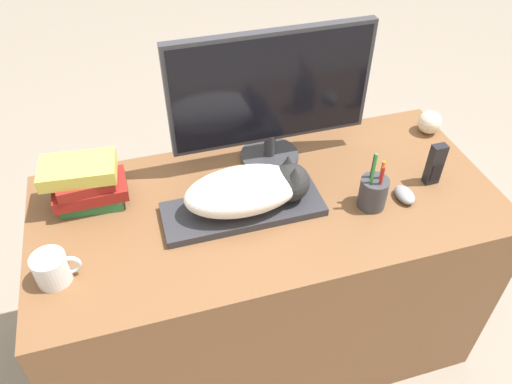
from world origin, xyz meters
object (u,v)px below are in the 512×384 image
(cat, at_px, (252,189))
(monitor, at_px, (271,93))
(computer_mouse, at_px, (405,195))
(phone, at_px, (435,165))
(pen_cup, at_px, (373,192))
(coffee_mug, at_px, (52,269))
(book_stack, at_px, (86,183))
(keyboard, at_px, (243,209))
(baseball, at_px, (430,122))

(cat, height_order, monitor, monitor)
(computer_mouse, relative_size, phone, 0.59)
(computer_mouse, xyz_separation_m, pen_cup, (-0.11, 0.00, 0.04))
(coffee_mug, xyz_separation_m, pen_cup, (0.88, 0.03, 0.01))
(monitor, xyz_separation_m, book_stack, (-0.57, -0.05, -0.17))
(pen_cup, bearing_deg, keyboard, 168.28)
(pen_cup, xyz_separation_m, baseball, (0.35, 0.28, -0.01))
(phone, xyz_separation_m, book_stack, (-1.00, 0.20, 0.01))
(monitor, bearing_deg, cat, -119.40)
(coffee_mug, bearing_deg, pen_cup, 1.63)
(baseball, height_order, book_stack, book_stack)
(monitor, bearing_deg, pen_cup, -53.60)
(cat, relative_size, monitor, 0.59)
(cat, bearing_deg, computer_mouse, -10.02)
(coffee_mug, bearing_deg, keyboard, 11.10)
(monitor, relative_size, coffee_mug, 5.30)
(cat, bearing_deg, book_stack, 159.61)
(monitor, relative_size, phone, 4.46)
(baseball, distance_m, phone, 0.27)
(coffee_mug, distance_m, book_stack, 0.28)
(pen_cup, bearing_deg, computer_mouse, -1.62)
(cat, distance_m, book_stack, 0.47)
(keyboard, xyz_separation_m, book_stack, (-0.42, 0.16, 0.06))
(baseball, bearing_deg, pen_cup, -141.50)
(baseball, relative_size, book_stack, 0.35)
(cat, bearing_deg, keyboard, 180.00)
(coffee_mug, xyz_separation_m, book_stack, (0.10, 0.27, 0.03))
(monitor, bearing_deg, book_stack, -174.63)
(pen_cup, distance_m, book_stack, 0.82)
(monitor, relative_size, computer_mouse, 7.57)
(computer_mouse, bearing_deg, book_stack, 164.69)
(baseball, distance_m, book_stack, 1.14)
(keyboard, xyz_separation_m, cat, (0.03, 0.00, 0.07))
(baseball, height_order, phone, phone)
(cat, distance_m, coffee_mug, 0.55)
(keyboard, bearing_deg, phone, -3.18)
(computer_mouse, bearing_deg, phone, 21.93)
(coffee_mug, distance_m, pen_cup, 0.88)
(keyboard, bearing_deg, coffee_mug, -168.90)
(computer_mouse, distance_m, coffee_mug, 0.99)
(keyboard, height_order, monitor, monitor)
(computer_mouse, bearing_deg, cat, 169.98)
(phone, height_order, book_stack, book_stack)
(cat, height_order, coffee_mug, cat)
(coffee_mug, height_order, book_stack, book_stack)
(coffee_mug, bearing_deg, book_stack, 69.90)
(baseball, bearing_deg, coffee_mug, -166.07)
(keyboard, xyz_separation_m, monitor, (0.15, 0.22, 0.23))
(book_stack, bearing_deg, cat, -20.39)
(book_stack, bearing_deg, coffee_mug, -110.10)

